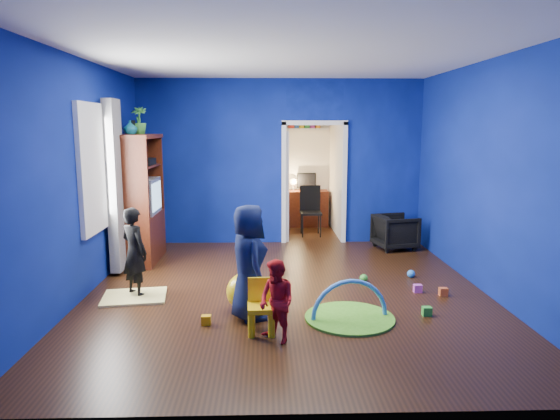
{
  "coord_description": "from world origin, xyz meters",
  "views": [
    {
      "loc": [
        -0.27,
        -6.09,
        2.08
      ],
      "look_at": [
        -0.08,
        0.4,
        0.99
      ],
      "focal_mm": 32.0,
      "sensor_mm": 36.0,
      "label": 1
    }
  ],
  "objects_px": {
    "child_navy": "(249,262)",
    "kid_chair": "(261,310)",
    "child_black": "(134,252)",
    "toddler_red": "(277,301)",
    "hopper_ball": "(245,292)",
    "study_desk": "(307,208)",
    "armchair": "(395,232)",
    "play_mat": "(350,318)",
    "folding_chair": "(311,212)",
    "vase": "(130,128)",
    "crt_tv": "(141,196)",
    "tv_armoire": "(139,199)"
  },
  "relations": [
    {
      "from": "child_navy",
      "to": "kid_chair",
      "type": "xyz_separation_m",
      "value": [
        0.14,
        -0.41,
        -0.38
      ]
    },
    {
      "from": "child_black",
      "to": "toddler_red",
      "type": "relative_size",
      "value": 1.36
    },
    {
      "from": "hopper_ball",
      "to": "study_desk",
      "type": "bearing_deg",
      "value": 77.28
    },
    {
      "from": "child_black",
      "to": "kid_chair",
      "type": "xyz_separation_m",
      "value": [
        1.57,
        -1.2,
        -0.31
      ]
    },
    {
      "from": "armchair",
      "to": "child_navy",
      "type": "xyz_separation_m",
      "value": [
        -2.41,
        -3.08,
        0.33
      ]
    },
    {
      "from": "toddler_red",
      "to": "play_mat",
      "type": "height_order",
      "value": "toddler_red"
    },
    {
      "from": "armchair",
      "to": "kid_chair",
      "type": "distance_m",
      "value": 4.16
    },
    {
      "from": "folding_chair",
      "to": "vase",
      "type": "bearing_deg",
      "value": -144.0
    },
    {
      "from": "child_navy",
      "to": "play_mat",
      "type": "height_order",
      "value": "child_navy"
    },
    {
      "from": "child_navy",
      "to": "toddler_red",
      "type": "bearing_deg",
      "value": -173.85
    },
    {
      "from": "crt_tv",
      "to": "play_mat",
      "type": "distance_m",
      "value": 3.9
    },
    {
      "from": "armchair",
      "to": "vase",
      "type": "height_order",
      "value": "vase"
    },
    {
      "from": "toddler_red",
      "to": "crt_tv",
      "type": "relative_size",
      "value": 1.16
    },
    {
      "from": "vase",
      "to": "study_desk",
      "type": "xyz_separation_m",
      "value": [
        2.82,
        3.01,
        -1.69
      ]
    },
    {
      "from": "crt_tv",
      "to": "kid_chair",
      "type": "bearing_deg",
      "value": -56.8
    },
    {
      "from": "study_desk",
      "to": "play_mat",
      "type": "bearing_deg",
      "value": -89.53
    },
    {
      "from": "toddler_red",
      "to": "play_mat",
      "type": "relative_size",
      "value": 0.83
    },
    {
      "from": "toddler_red",
      "to": "play_mat",
      "type": "distance_m",
      "value": 1.05
    },
    {
      "from": "crt_tv",
      "to": "folding_chair",
      "type": "bearing_deg",
      "value": 32.17
    },
    {
      "from": "child_black",
      "to": "folding_chair",
      "type": "bearing_deg",
      "value": -86.24
    },
    {
      "from": "toddler_red",
      "to": "kid_chair",
      "type": "distance_m",
      "value": 0.3
    },
    {
      "from": "hopper_ball",
      "to": "vase",
      "type": "bearing_deg",
      "value": 132.24
    },
    {
      "from": "study_desk",
      "to": "folding_chair",
      "type": "bearing_deg",
      "value": -90.0
    },
    {
      "from": "child_black",
      "to": "armchair",
      "type": "bearing_deg",
      "value": -109.18
    },
    {
      "from": "armchair",
      "to": "kid_chair",
      "type": "xyz_separation_m",
      "value": [
        -2.27,
        -3.49,
        -0.05
      ]
    },
    {
      "from": "child_black",
      "to": "crt_tv",
      "type": "relative_size",
      "value": 1.59
    },
    {
      "from": "child_navy",
      "to": "toddler_red",
      "type": "relative_size",
      "value": 1.55
    },
    {
      "from": "hopper_ball",
      "to": "folding_chair",
      "type": "bearing_deg",
      "value": 74.32
    },
    {
      "from": "armchair",
      "to": "kid_chair",
      "type": "relative_size",
      "value": 1.31
    },
    {
      "from": "hopper_ball",
      "to": "kid_chair",
      "type": "relative_size",
      "value": 0.87
    },
    {
      "from": "crt_tv",
      "to": "toddler_red",
      "type": "bearing_deg",
      "value": -56.55
    },
    {
      "from": "play_mat",
      "to": "armchair",
      "type": "bearing_deg",
      "value": 67.36
    },
    {
      "from": "child_black",
      "to": "tv_armoire",
      "type": "bearing_deg",
      "value": -38.54
    },
    {
      "from": "hopper_ball",
      "to": "crt_tv",
      "type": "bearing_deg",
      "value": 127.42
    },
    {
      "from": "armchair",
      "to": "hopper_ball",
      "type": "relative_size",
      "value": 1.51
    },
    {
      "from": "child_navy",
      "to": "tv_armoire",
      "type": "height_order",
      "value": "tv_armoire"
    },
    {
      "from": "child_navy",
      "to": "crt_tv",
      "type": "bearing_deg",
      "value": 16.01
    },
    {
      "from": "child_black",
      "to": "play_mat",
      "type": "relative_size",
      "value": 1.14
    },
    {
      "from": "toddler_red",
      "to": "hopper_ball",
      "type": "bearing_deg",
      "value": 161.1
    },
    {
      "from": "child_navy",
      "to": "crt_tv",
      "type": "height_order",
      "value": "crt_tv"
    },
    {
      "from": "study_desk",
      "to": "child_black",
      "type": "bearing_deg",
      "value": -119.72
    },
    {
      "from": "vase",
      "to": "folding_chair",
      "type": "height_order",
      "value": "vase"
    },
    {
      "from": "child_black",
      "to": "vase",
      "type": "xyz_separation_m",
      "value": [
        -0.33,
        1.34,
        1.51
      ]
    },
    {
      "from": "tv_armoire",
      "to": "play_mat",
      "type": "xyz_separation_m",
      "value": [
        2.86,
        -2.5,
        -0.97
      ]
    },
    {
      "from": "toddler_red",
      "to": "crt_tv",
      "type": "distance_m",
      "value": 3.7
    },
    {
      "from": "vase",
      "to": "armchair",
      "type": "bearing_deg",
      "value": 12.78
    },
    {
      "from": "kid_chair",
      "to": "vase",
      "type": "bearing_deg",
      "value": 124.56
    },
    {
      "from": "child_navy",
      "to": "folding_chair",
      "type": "bearing_deg",
      "value": -33.4
    },
    {
      "from": "armchair",
      "to": "child_navy",
      "type": "height_order",
      "value": "child_navy"
    },
    {
      "from": "child_navy",
      "to": "folding_chair",
      "type": "height_order",
      "value": "child_navy"
    }
  ]
}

